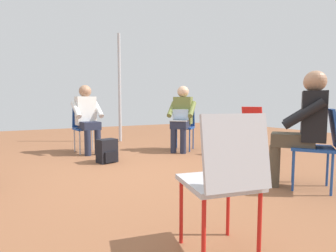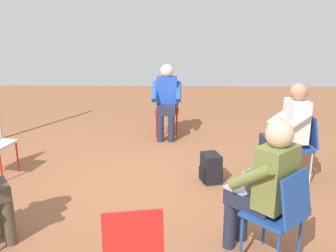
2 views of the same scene
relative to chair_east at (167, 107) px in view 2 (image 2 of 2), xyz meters
name	(u,v)px [view 2 (image 2 of 2)]	position (x,y,z in m)	size (l,w,h in m)	color
ground_plane	(144,187)	(-2.19, 0.23, -0.50)	(14.00, 14.00, 0.00)	brown
chair_east	(167,107)	(0.00, 0.00, 0.00)	(0.45, 0.41, 0.85)	red
chair_south	(300,142)	(-1.89, -1.70, 0.00)	(0.44, 0.47, 0.85)	#1E4799
chair_southwest	(281,211)	(-3.64, -1.00, 0.00)	(0.58, 0.58, 0.85)	#1E4799
person_with_laptop	(265,182)	(-3.52, -0.88, 0.20)	(0.64, 0.64, 1.24)	#23283D
person_in_blue	(167,97)	(-0.17, 0.00, 0.20)	(0.53, 0.50, 1.24)	#23283D
person_in_white	(288,127)	(-1.91, -1.53, 0.20)	(0.53, 0.54, 1.24)	#23283D
backpack_near_laptop_user	(211,169)	(-1.99, -0.59, -0.34)	(0.32, 0.29, 0.36)	black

